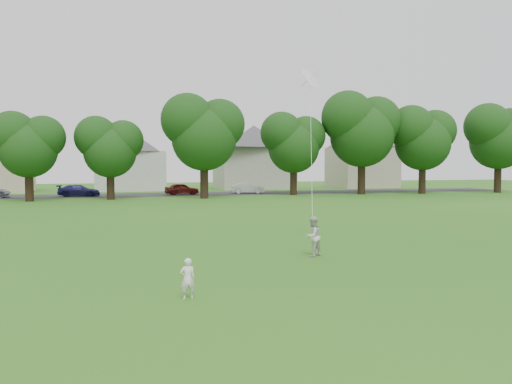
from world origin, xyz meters
name	(u,v)px	position (x,y,z in m)	size (l,w,h in m)	color
ground	(231,293)	(0.00, 0.00, 0.00)	(160.00, 160.00, 0.00)	#265E15
street	(134,195)	(0.00, 42.00, 0.01)	(90.00, 7.00, 0.01)	#2D2D30
toddler	(188,279)	(-1.09, -0.30, 0.48)	(0.35, 0.23, 0.95)	white
older_boy	(313,236)	(3.79, 3.89, 0.67)	(0.65, 0.51, 1.34)	silver
kite	(311,147)	(4.28, 5.22, 3.70)	(1.03, 1.80, 6.18)	white
tree_row	(221,131)	(7.91, 35.92, 6.43)	(83.72, 8.49, 11.25)	black
parked_cars	(31,191)	(-9.78, 41.00, 0.61)	(46.68, 2.34, 1.28)	black
house_row	(127,150)	(-0.35, 52.00, 5.00)	(76.61, 13.93, 10.38)	silver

